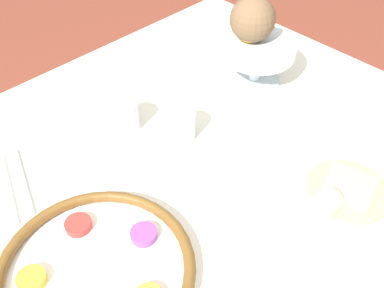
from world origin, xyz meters
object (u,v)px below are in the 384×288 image
Objects in this scene: seder_plate at (96,272)px; cup_near at (244,35)px; cup_mid at (125,116)px; cup_far at (181,125)px; fruit_stand at (257,53)px; napkin_roll at (304,227)px; orange_fruit at (251,23)px; bread_plate at (348,189)px; coconut at (253,19)px.

cup_near is at bearing 22.89° from seder_plate.
cup_mid and cup_far have the same top height.
fruit_stand is 2.67× the size of cup_mid.
napkin_roll reaches higher than seder_plate.
orange_fruit reaches higher than fruit_stand.
fruit_stand reaches higher than cup_near.
cup_mid is (-0.33, 0.09, -0.05)m from fruit_stand.
seder_plate is 4.76× the size of cup_mid.
bread_plate is (-0.15, -0.36, -0.07)m from fruit_stand.
cup_mid is at bearing 168.94° from coconut.
coconut is 1.55× the size of cup_far.
coconut is 1.55× the size of cup_near.
coconut reaches higher than cup_near.
napkin_roll is (-0.29, -0.37, -0.14)m from coconut.
seder_plate is 0.64m from coconut.
seder_plate is 0.36m from cup_mid.
fruit_stand is at bearing -72.96° from orange_fruit.
napkin_roll is (-0.14, 0.00, 0.02)m from bread_plate.
napkin_roll is 0.44m from cup_mid.
orange_fruit is 0.01m from coconut.
cup_far is at bearing -170.99° from coconut.
cup_mid is 1.00× the size of cup_far.
napkin_roll is 2.78× the size of cup_far.
cup_near is 0.40m from cup_far.
cup_mid is at bearing 44.32° from seder_plate.
bread_plate is 2.35× the size of cup_near.
orange_fruit is 1.34× the size of cup_far.
bread_plate is at bearing -1.26° from napkin_roll.
coconut is at bearing -11.06° from cup_mid.
coconut is (0.00, -0.00, 0.01)m from orange_fruit.
fruit_stand is 0.96× the size of napkin_roll.
seder_plate is at bearing -155.69° from cup_far.
bread_plate is 2.35× the size of cup_far.
orange_fruit is at bearing -11.17° from cup_mid.
bread_plate is (-0.15, -0.38, -0.15)m from coconut.
coconut is at bearing 52.27° from napkin_roll.
orange_fruit is (-0.01, 0.02, 0.07)m from fruit_stand.
cup_far is at bearing 24.31° from seder_plate.
orange_fruit is 0.49m from napkin_roll.
cup_far is at bearing -158.39° from cup_near.
bread_plate is at bearing -117.62° from cup_near.
orange_fruit is at bearing 179.87° from coconut.
fruit_stand reaches higher than bread_plate.
bread_plate is (0.45, -0.19, -0.01)m from seder_plate.
napkin_roll is at bearing -31.34° from seder_plate.
cup_far is at bearing -58.37° from cup_mid.
orange_fruit is 1.34× the size of cup_near.
napkin_roll is 2.78× the size of cup_near.
fruit_stand is at bearing -81.73° from coconut.
fruit_stand is at bearing 15.85° from seder_plate.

